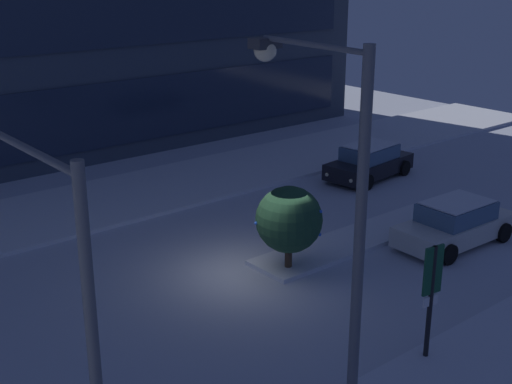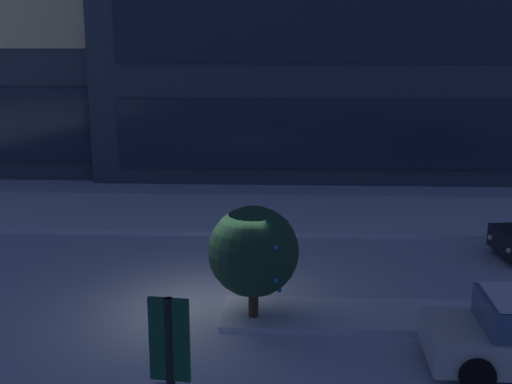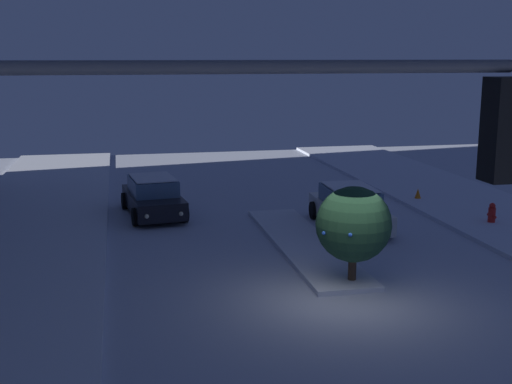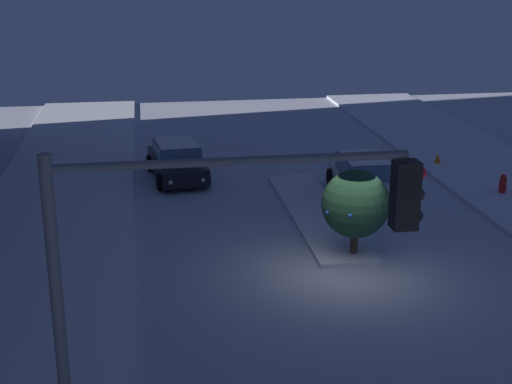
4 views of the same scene
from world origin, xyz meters
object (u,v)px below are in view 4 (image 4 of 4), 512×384
car_far (177,161)px  traffic_light_corner_far_left (204,277)px  fire_hydrant (503,185)px  decorated_tree_median (356,204)px  construction_cone (438,160)px  car_near (363,177)px

car_far → traffic_light_corner_far_left: 19.44m
fire_hydrant → decorated_tree_median: bearing=124.3°
car_far → traffic_light_corner_far_left: (-19.11, 0.48, 3.54)m
construction_cone → decorated_tree_median: bearing=145.6°
traffic_light_corner_far_left → decorated_tree_median: size_ratio=2.29×
car_far → car_near: bearing=56.9°
decorated_tree_median → car_far: bearing=27.9°
car_far → decorated_tree_median: decorated_tree_median is taller
traffic_light_corner_far_left → construction_cone: 22.76m
car_near → construction_cone: car_near is taller
car_near → construction_cone: size_ratio=8.27×
car_near → traffic_light_corner_far_left: traffic_light_corner_far_left is taller
traffic_light_corner_far_left → fire_hydrant: bearing=50.7°
traffic_light_corner_far_left → construction_cone: bearing=59.3°
car_far → traffic_light_corner_far_left: size_ratio=0.73×
traffic_light_corner_far_left → decorated_tree_median: 11.73m
car_near → car_far: 7.46m
fire_hydrant → construction_cone: (4.28, 0.81, -0.13)m
car_near → decorated_tree_median: (-5.63, 1.95, 0.95)m
car_near → decorated_tree_median: size_ratio=1.71×
car_far → decorated_tree_median: (-8.94, -4.74, 0.95)m
fire_hydrant → decorated_tree_median: 8.62m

